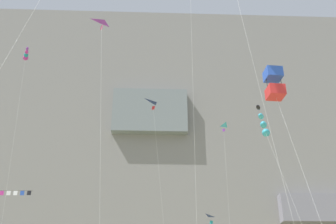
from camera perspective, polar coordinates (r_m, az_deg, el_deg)
The scene contains 8 objects.
cliff_face at distance 83.18m, azimuth -2.56°, elevation -7.60°, with size 180.00×25.84×58.49m.
kite_banner_low_right at distance 49.01m, azimuth -20.54°, elevation -11.12°, with size 3.79×4.88×14.66m.
kite_delta_high_center at distance 47.79m, azimuth 7.35°, elevation -3.53°, with size 1.08×2.76×21.67m.
kite_box_upper_left at distance 29.58m, azimuth 14.42°, elevation 3.83°, with size 1.21×6.07×17.53m.
kite_windsock_low_center at distance 57.17m, azimuth -18.98°, elevation 7.31°, with size 3.06×4.59×33.06m.
kite_delta_far_left at distance 49.37m, azimuth -1.57°, elevation 0.23°, with size 2.85×1.97×24.99m.
kite_windsock_mid_center at distance 31.86m, azimuth 13.07°, elevation -1.86°, with size 3.65×4.67×15.47m.
kite_delta_high_left at distance 35.24m, azimuth -8.84°, elevation 10.81°, with size 2.51×3.78×24.14m.
Camera 1 is at (0.69, -10.21, 1.69)m, focal length 44.25 mm.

